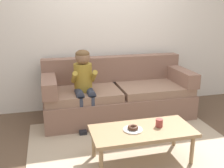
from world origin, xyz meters
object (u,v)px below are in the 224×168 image
at_px(couch, 117,96).
at_px(mug, 159,123).
at_px(toy_controller, 167,131).
at_px(coffee_table, 142,133).
at_px(donut, 133,128).
at_px(person_child, 84,81).

relative_size(couch, mug, 25.20).
bearing_deg(toy_controller, couch, 116.25).
bearing_deg(toy_controller, coffee_table, -143.78).
bearing_deg(mug, toy_controller, 55.32).
bearing_deg(mug, donut, -177.26).
bearing_deg(coffee_table, person_child, 112.89).
relative_size(coffee_table, toy_controller, 5.01).
bearing_deg(donut, mug, 2.74).
distance_m(mug, toy_controller, 0.78).
xyz_separation_m(coffee_table, mug, (0.21, 0.02, 0.08)).
height_order(person_child, donut, person_child).
distance_m(donut, toy_controller, 0.98).
bearing_deg(coffee_table, donut, 177.45).
height_order(coffee_table, person_child, person_child).
height_order(coffee_table, mug, mug).
height_order(donut, mug, mug).
relative_size(person_child, mug, 12.24).
relative_size(person_child, toy_controller, 4.87).
bearing_deg(person_child, toy_controller, -27.10).
bearing_deg(person_child, coffee_table, -67.11).
relative_size(couch, toy_controller, 10.04).
bearing_deg(couch, person_child, -159.77).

